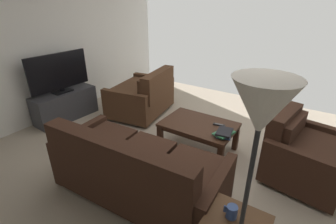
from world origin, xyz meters
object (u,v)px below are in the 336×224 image
Objects in this scene: loveseat_near at (143,96)px; armchair_side at (304,153)px; sofa_main at (135,170)px; book_stack at (224,133)px; flat_tv at (59,72)px; tv_remote at (219,125)px; coffee_table at (199,128)px; floor_lamp at (259,127)px; tv_stand at (65,105)px; coffee_mug at (232,212)px.

loveseat_near is 1.26× the size of armchair_side.
book_stack is (-0.54, -1.10, 0.09)m from sofa_main.
flat_tv reaches higher than armchair_side.
book_stack is 1.88× the size of tv_remote.
loveseat_near is 1.49m from flat_tv.
coffee_table is at bearing -170.91° from flat_tv.
book_stack is at bearing 14.68° from armchair_side.
floor_lamp is at bearing 115.70° from tv_remote.
floor_lamp reaches higher than book_stack.
floor_lamp is 3.93m from tv_stand.
flat_tv is 6.45× the size of tv_remote.
armchair_side is at bearing -102.79° from coffee_mug.
sofa_main reaches higher than coffee_mug.
coffee_table is 2.55m from flat_tv.
sofa_main reaches higher than tv_remote.
coffee_table is at bearing 21.11° from tv_remote.
floor_lamp is (-1.21, 0.39, 1.06)m from sofa_main.
armchair_side is (-2.74, 0.42, -0.01)m from loveseat_near.
flat_tv is at bearing 10.29° from tv_remote.
coffee_table is 1.33m from armchair_side.
flat_tv is 10.40× the size of coffee_mug.
loveseat_near is 12.52× the size of coffee_mug.
armchair_side is 9.95× the size of coffee_mug.
coffee_table is 6.10× the size of tv_remote.
tv_stand is at bearing 10.29° from tv_remote.
floor_lamp reaches higher than tv_remote.
flat_tv is at bearing 7.74° from armchair_side.
loveseat_near is 4.13× the size of book_stack.
loveseat_near is 7.77× the size of tv_remote.
coffee_mug is (-2.38, 1.97, 0.25)m from loveseat_near.
floor_lamp is 1.59× the size of flat_tv.
coffee_table is 1.75m from coffee_mug.
tv_stand is 2.78m from tv_remote.
coffee_table is (-1.41, 0.54, -0.01)m from loveseat_near.
coffee_mug is (-3.44, 1.04, 0.36)m from tv_stand.
floor_lamp is (-1.08, 1.61, 1.08)m from coffee_table.
sofa_main is 6.11× the size of book_stack.
loveseat_near reaches higher than book_stack.
floor_lamp reaches higher than armchair_side.
tv_stand is at bearing 5.51° from book_stack.
tv_remote is (0.71, -1.53, -0.18)m from coffee_mug.
flat_tv is at bearing -16.78° from coffee_mug.
flat_tv is 1.05× the size of armchair_side.
coffee_mug is (-3.44, 1.04, -0.25)m from flat_tv.
coffee_mug reaches higher than book_stack.
coffee_mug is at bearing 114.93° from tv_remote.
loveseat_near is at bearing -14.64° from tv_remote.
coffee_table is at bearing -56.13° from floor_lamp.
armchair_side is at bearing 171.36° from loveseat_near.
sofa_main is 1.48× the size of loveseat_near.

